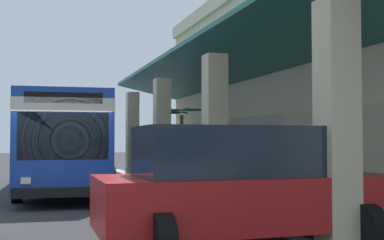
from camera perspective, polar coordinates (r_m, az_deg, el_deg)
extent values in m
plane|color=#2D2D30|center=(16.45, 14.78, -8.30)|extent=(120.00, 120.00, 0.00)
cube|color=#9E998E|center=(16.10, -0.91, -8.29)|extent=(26.65, 0.50, 0.12)
cube|color=#C6B793|center=(24.10, -6.68, -1.66)|extent=(0.55, 0.55, 4.01)
cube|color=#C6B793|center=(18.69, -3.38, -1.49)|extent=(0.55, 0.55, 4.01)
cube|color=#C6B793|center=(13.38, 2.58, -1.18)|extent=(0.55, 0.55, 4.01)
cube|color=#C6B793|center=(8.41, 15.91, -0.44)|extent=(0.55, 0.55, 4.01)
cube|color=#19594C|center=(16.65, 3.51, 6.74)|extent=(22.21, 3.16, 0.82)
cube|color=#19232D|center=(17.12, 8.66, -3.41)|extent=(18.66, 0.08, 2.40)
cube|color=#193D9E|center=(18.72, -13.96, -2.28)|extent=(11.16, 3.39, 2.75)
cube|color=silver|center=(18.74, -13.94, 0.55)|extent=(11.19, 3.41, 0.36)
cube|color=#19232D|center=(19.02, -13.95, -1.60)|extent=(9.41, 3.28, 0.90)
cube|color=#19232D|center=(13.25, -14.17, -1.76)|extent=(0.23, 2.24, 1.20)
cube|color=black|center=(13.28, -14.13, 2.43)|extent=(0.21, 1.94, 0.28)
cube|color=black|center=(13.18, -14.24, -7.85)|extent=(0.39, 2.46, 0.24)
cube|color=silver|center=(13.25, -10.34, -6.55)|extent=(0.08, 0.24, 0.16)
cube|color=silver|center=(13.28, -18.10, -6.47)|extent=(0.08, 0.24, 0.16)
cube|color=silver|center=(20.27, -13.89, 1.95)|extent=(2.53, 1.96, 0.24)
cylinder|color=black|center=(15.18, -9.28, -6.96)|extent=(1.00, 0.30, 1.00)
cylinder|color=black|center=(15.21, -18.98, -6.86)|extent=(1.00, 0.30, 1.00)
cylinder|color=black|center=(21.86, -10.56, -5.51)|extent=(1.00, 0.30, 1.00)
cylinder|color=black|center=(21.88, -17.28, -5.45)|extent=(1.00, 0.30, 1.00)
cube|color=maroon|center=(8.49, 5.91, -9.00)|extent=(2.00, 4.82, 0.84)
cube|color=#19232D|center=(8.39, 5.26, -3.47)|extent=(1.75, 3.28, 0.80)
cylinder|color=black|center=(10.12, 12.35, -9.98)|extent=(0.76, 0.26, 0.76)
cylinder|color=black|center=(8.50, 18.99, -11.40)|extent=(0.76, 0.26, 0.76)
cylinder|color=black|center=(8.99, -6.40, -11.00)|extent=(0.76, 0.26, 0.76)
cube|color=#4C4742|center=(22.20, -1.19, -5.96)|extent=(0.94, 0.94, 0.65)
cylinder|color=#332319|center=(22.18, -1.19, -5.10)|extent=(0.80, 0.80, 0.02)
cylinder|color=brown|center=(22.15, -1.18, -2.29)|extent=(0.16, 0.16, 2.19)
ellipsoid|color=#286B33|center=(21.68, -0.73, 1.25)|extent=(1.08, 0.25, 0.14)
ellipsoid|color=#286B33|center=(22.07, 0.11, 1.13)|extent=(0.71, 0.99, 0.17)
ellipsoid|color=#286B33|center=(22.70, -0.80, 0.83)|extent=(1.01, 0.76, 0.14)
ellipsoid|color=#286B33|center=(22.46, -2.35, 1.08)|extent=(0.92, 0.88, 0.17)
ellipsoid|color=#286B33|center=(21.88, -2.27, 0.85)|extent=(0.56, 1.05, 0.16)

